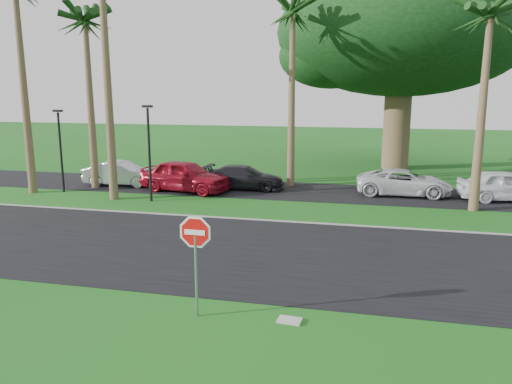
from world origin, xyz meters
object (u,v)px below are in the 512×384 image
(car_red, at_px, (185,176))
(car_minivan, at_px, (404,183))
(car_pickup, at_px, (505,186))
(car_dark, at_px, (244,178))
(stop_sign_near, at_px, (195,245))
(car_silver, at_px, (121,174))

(car_red, height_order, car_minivan, car_red)
(car_red, bearing_deg, car_minivan, -71.02)
(car_red, xyz_separation_m, car_pickup, (16.06, 1.38, -0.08))
(car_dark, relative_size, car_pickup, 0.99)
(stop_sign_near, bearing_deg, car_minivan, 70.34)
(car_dark, distance_m, car_pickup, 13.16)
(car_silver, xyz_separation_m, car_pickup, (20.15, 0.70, 0.07))
(car_minivan, relative_size, car_pickup, 1.08)
(car_silver, relative_size, car_pickup, 0.94)
(car_silver, bearing_deg, car_red, -103.91)
(car_silver, distance_m, car_pickup, 20.16)
(car_silver, height_order, car_red, car_red)
(car_pickup, bearing_deg, car_red, 84.51)
(car_dark, height_order, car_pickup, car_pickup)
(car_dark, bearing_deg, car_pickup, -89.77)
(car_minivan, bearing_deg, car_dark, 91.42)
(car_red, bearing_deg, car_dark, -53.69)
(stop_sign_near, relative_size, car_dark, 0.60)
(car_red, height_order, car_pickup, car_red)
(stop_sign_near, bearing_deg, car_red, 112.11)
(car_red, distance_m, car_pickup, 16.12)
(stop_sign_near, xyz_separation_m, car_pickup, (10.34, 15.47, -1.02))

